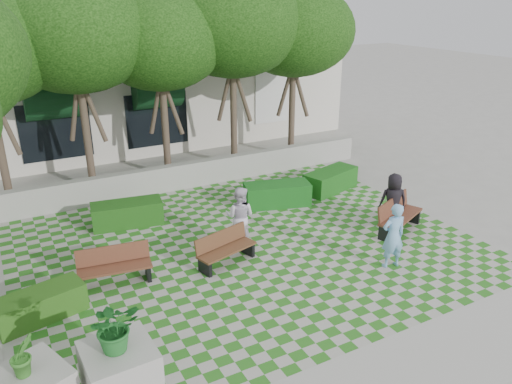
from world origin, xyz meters
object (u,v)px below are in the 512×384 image
bench_west (115,267)px  hedge_midright (277,194)px  hedge_east (330,180)px  person_white (240,216)px  person_blue (393,236)px  bench_east (398,216)px  hedge_midleft (127,214)px  hedge_west (40,305)px  planter_front (119,364)px  bench_mid (225,249)px  person_dark (393,201)px

bench_west → hedge_midright: bench_west is taller
hedge_east → person_white: 5.15m
bench_west → person_blue: 6.88m
bench_east → hedge_east: size_ratio=0.93×
hedge_midleft → hedge_west: hedge_midleft is taller
bench_east → planter_front: 9.23m
bench_west → hedge_east: bearing=24.9°
person_blue → bench_mid: bearing=-20.4°
bench_west → hedge_west: bench_west is taller
bench_mid → planter_front: 4.98m
bench_east → person_blue: (-1.60, -1.46, 0.39)m
bench_east → hedge_east: bench_east is taller
bench_mid → hedge_midleft: size_ratio=0.84×
bench_mid → hedge_east: (5.45, 2.89, -0.04)m
bench_mid → person_white: size_ratio=1.01×
person_blue → person_white: person_blue is taller
bench_west → hedge_midleft: bench_west is taller
person_white → bench_east: bearing=-155.1°
bench_west → planter_front: (-0.82, -3.89, 0.38)m
hedge_east → bench_mid: bearing=-152.0°
bench_east → hedge_midright: bench_east is taller
hedge_east → person_dark: 3.31m
bench_west → person_blue: bearing=-13.9°
person_dark → bench_mid: bearing=22.1°
hedge_west → person_dark: (9.75, -0.13, 0.51)m
bench_west → hedge_midleft: size_ratio=0.87×
bench_west → bench_east: bearing=0.2°
hedge_west → hedge_east: bearing=17.5°
bench_east → bench_mid: bearing=149.6°
hedge_midleft → person_blue: 7.72m
bench_mid → hedge_east: size_ratio=0.82×
person_dark → hedge_midright: bearing=-28.5°
bench_mid → person_white: bearing=27.3°
person_blue → hedge_midleft: bearing=-36.9°
hedge_east → person_blue: 5.37m
hedge_midleft → person_dark: 7.91m
person_white → person_blue: bearing=177.3°
hedge_east → person_white: person_white is taller
hedge_midleft → person_dark: (6.87, -3.88, 0.47)m
planter_front → person_blue: planter_front is taller
hedge_midleft → planter_front: size_ratio=1.02×
hedge_east → hedge_midleft: (-7.05, 0.61, -0.01)m
hedge_west → bench_mid: bearing=3.2°
person_white → hedge_midleft: bearing=-6.3°
hedge_west → person_blue: person_blue is taller
bench_mid → planter_front: planter_front is taller
bench_west → hedge_midright: size_ratio=0.84×
bench_west → person_blue: (6.37, -2.57, 0.43)m
hedge_midright → hedge_west: bearing=-159.1°
bench_mid → person_dark: person_dark is taller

